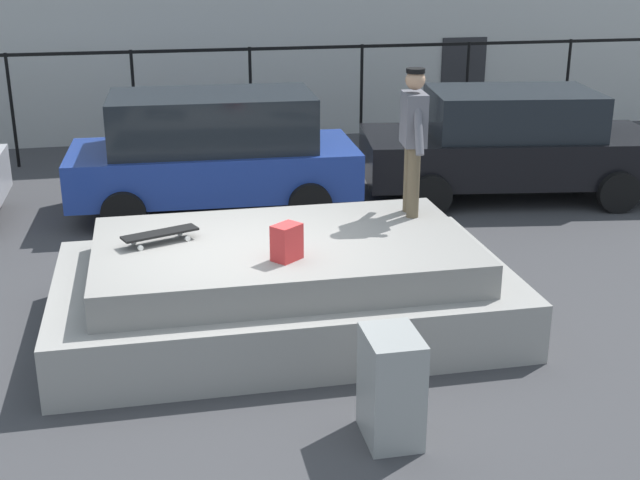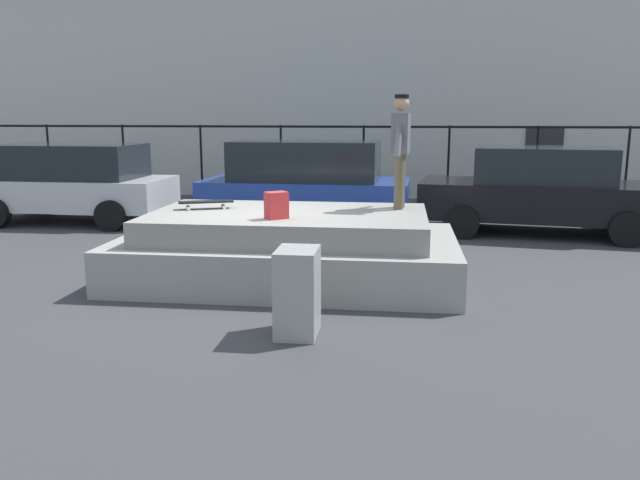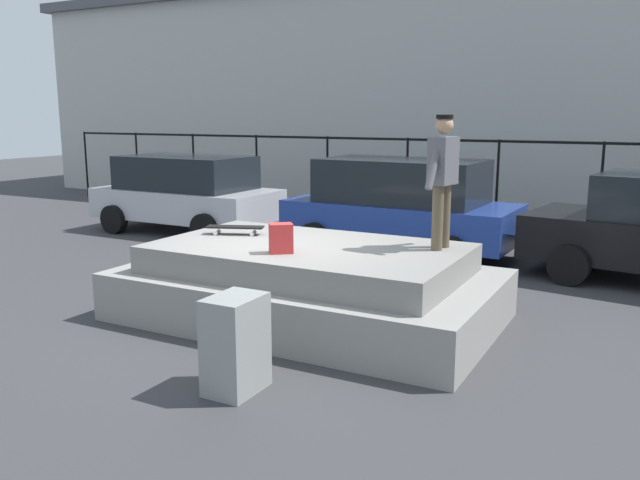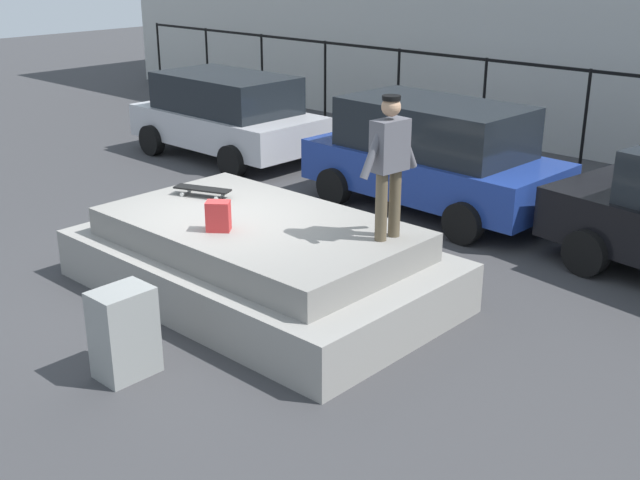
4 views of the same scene
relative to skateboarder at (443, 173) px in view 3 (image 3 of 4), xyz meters
name	(u,v)px [view 3 (image 3 of 4)]	position (x,y,z in m)	size (l,w,h in m)	color
ground_plane	(271,316)	(-2.04, -0.78, -1.94)	(60.00, 60.00, 0.00)	#38383A
concrete_ledge	(308,285)	(-1.58, -0.59, -1.49)	(4.81, 2.85, 0.98)	gray
skateboarder	(443,173)	(0.00, 0.00, 0.00)	(0.29, 0.89, 1.67)	brown
skateboard	(235,227)	(-2.85, -0.43, -0.86)	(0.82, 0.48, 0.12)	black
backpack	(281,238)	(-1.64, -1.17, -0.78)	(0.28, 0.20, 0.36)	red
car_silver_hatchback_near	(187,192)	(-7.15, 3.72, -1.03)	(4.15, 2.23, 1.72)	#B7B7BC
car_blue_hatchback_mid	(401,205)	(-1.96, 3.71, -0.99)	(4.38, 2.28, 1.82)	navy
utility_box	(236,344)	(-1.07, -2.95, -1.47)	(0.44, 0.60, 0.95)	gray
fence_row	(451,167)	(-2.04, 7.12, -0.51)	(24.06, 0.06, 2.08)	black
warehouse_building	(511,96)	(-2.04, 13.12, 1.25)	(30.30, 9.43, 6.37)	#B2B2AD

